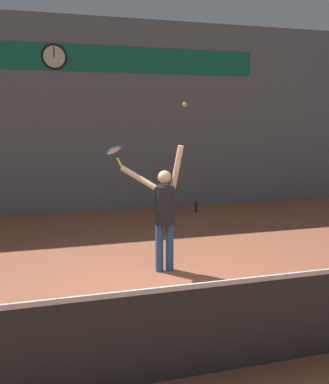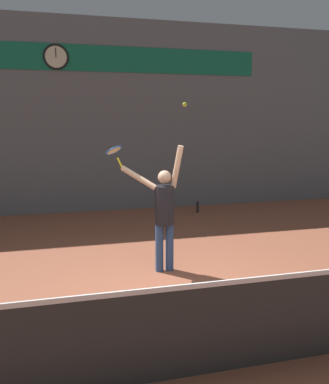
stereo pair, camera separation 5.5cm
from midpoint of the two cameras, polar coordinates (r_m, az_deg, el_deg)
name	(u,v)px [view 2 (the right image)]	position (r m, az deg, el deg)	size (l,w,h in m)	color
ground_plane	(173,306)	(5.20, 1.59, -17.03)	(18.00, 18.00, 0.00)	#9E563D
back_wall	(119,118)	(10.21, -6.82, 11.16)	(18.00, 0.10, 5.00)	slate
sponsor_banner	(118,59)	(10.27, -6.97, 19.44)	(7.50, 0.02, 0.64)	#146B4C
scoreboard_clock	(56,57)	(10.19, -16.05, 19.18)	(0.63, 0.06, 0.63)	beige
court_net	(210,327)	(3.81, 7.32, -19.67)	(7.67, 0.07, 1.06)	#333333
tennis_player	(164,210)	(5.98, 0.16, -2.78)	(0.96, 0.59, 2.05)	#2D4C7F
tennis_racket	(114,152)	(6.20, -7.40, 6.14)	(0.40, 0.39, 0.37)	yellow
tennis_ball	(185,105)	(5.81, 3.39, 13.17)	(0.07, 0.07, 0.07)	#CCDB2D
water_bottle	(198,207)	(10.08, 5.22, -2.31)	(0.08, 0.08, 0.31)	#262628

